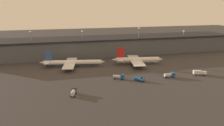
% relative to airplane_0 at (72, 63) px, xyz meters
% --- Properties ---
extents(ground, '(600.00, 600.00, 0.00)m').
position_rel_airplane_0_xyz_m(ground, '(37.63, -40.58, -3.05)').
color(ground, '#383538').
extents(terminal_building, '(226.74, 31.80, 15.28)m').
position_rel_airplane_0_xyz_m(terminal_building, '(37.63, 35.18, 4.63)').
color(terminal_building, '#4C515B').
rests_on(terminal_building, ground).
extents(airplane_0, '(46.93, 32.45, 11.36)m').
position_rel_airplane_0_xyz_m(airplane_0, '(0.00, 0.00, 0.00)').
color(airplane_0, white).
rests_on(airplane_0, ground).
extents(airplane_1, '(38.95, 33.51, 12.86)m').
position_rel_airplane_0_xyz_m(airplane_1, '(47.53, -5.59, 0.37)').
color(airplane_1, silver).
rests_on(airplane_1, ground).
extents(service_vehicle_0, '(3.67, 6.62, 3.05)m').
position_rel_airplane_0_xyz_m(service_vehicle_0, '(-3.49, -51.75, -1.35)').
color(service_vehicle_0, '#282D38').
rests_on(service_vehicle_0, ground).
extents(service_vehicle_1, '(6.60, 2.44, 3.11)m').
position_rel_airplane_0_xyz_m(service_vehicle_1, '(55.77, -39.37, -1.30)').
color(service_vehicle_1, '#195199').
rests_on(service_vehicle_1, ground).
extents(service_vehicle_2, '(8.37, 4.72, 2.94)m').
position_rel_airplane_0_xyz_m(service_vehicle_2, '(76.48, -39.38, -1.36)').
color(service_vehicle_2, white).
rests_on(service_vehicle_2, ground).
extents(service_vehicle_3, '(7.03, 4.71, 3.18)m').
position_rel_airplane_0_xyz_m(service_vehicle_3, '(24.96, -34.50, -1.36)').
color(service_vehicle_3, '#195199').
rests_on(service_vehicle_3, ground).
extents(service_vehicle_4, '(5.67, 6.78, 2.58)m').
position_rel_airplane_0_xyz_m(service_vehicle_4, '(35.71, -40.19, -1.84)').
color(service_vehicle_4, '#195199').
rests_on(service_vehicle_4, ground).
extents(lamp_post_0, '(1.80, 1.80, 23.09)m').
position_rel_airplane_0_xyz_m(lamp_post_0, '(-29.63, 31.16, 11.79)').
color(lamp_post_0, slate).
rests_on(lamp_post_0, ground).
extents(lamp_post_1, '(1.80, 1.80, 22.21)m').
position_rel_airplane_0_xyz_m(lamp_post_1, '(11.86, 31.16, 11.30)').
color(lamp_post_1, slate).
rests_on(lamp_post_1, ground).
extents(lamp_post_2, '(1.80, 1.80, 23.56)m').
position_rel_airplane_0_xyz_m(lamp_post_2, '(62.56, 31.16, 12.05)').
color(lamp_post_2, slate).
rests_on(lamp_post_2, ground).
extents(lamp_post_3, '(1.80, 1.80, 19.63)m').
position_rel_airplane_0_xyz_m(lamp_post_3, '(108.18, 31.16, 9.85)').
color(lamp_post_3, slate).
rests_on(lamp_post_3, ground).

